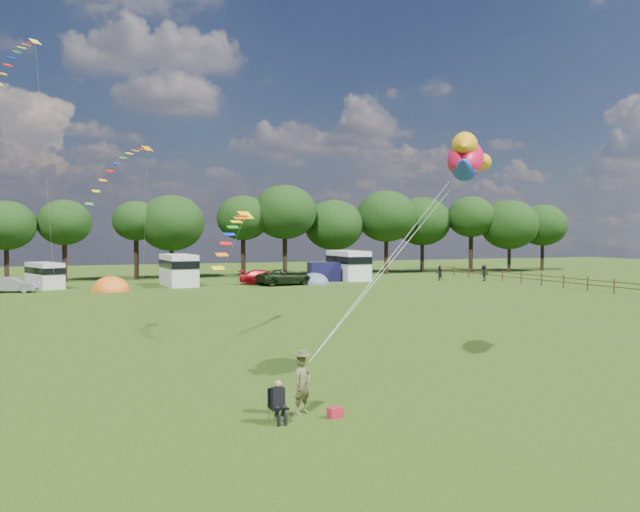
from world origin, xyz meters
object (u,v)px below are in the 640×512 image
object	(u,v)px
campervan_c	(179,269)
walker_b	(484,273)
car_d	(285,277)
walker_a	(439,273)
tent_greyblue	(314,284)
car_c	(264,277)
kite_flyer	(303,385)
tent_orange	(111,291)
campervan_d	(348,264)
car_b	(13,285)
campervan_b	(45,275)
fish_kite	(465,158)
camp_chair	(278,397)

from	to	relation	value
campervan_c	walker_b	xyz separation A→B (m)	(30.04, -5.26, -0.75)
car_d	walker_a	size ratio (longest dim) A/B	3.67
tent_greyblue	walker_a	xyz separation A→B (m)	(13.86, 0.14, 0.72)
car_c	kite_flyer	size ratio (longest dim) A/B	2.83
car_c	tent_greyblue	xyz separation A→B (m)	(4.50, -1.65, -0.67)
tent_orange	walker_b	distance (m)	36.52
campervan_c	campervan_d	bearing A→B (deg)	-87.43
car_d	tent_greyblue	xyz separation A→B (m)	(2.95, 0.01, -0.73)
car_c	walker_a	world-z (taller)	walker_a
car_b	campervan_d	distance (m)	32.31
walker_a	campervan_b	bearing A→B (deg)	-2.46
campervan_c	walker_b	world-z (taller)	campervan_c
car_d	campervan_d	xyz separation A→B (m)	(8.44, 4.41, 0.89)
campervan_c	tent_greyblue	size ratio (longest dim) A/B	1.91
kite_flyer	walker_b	size ratio (longest dim) A/B	1.00
car_b	tent_orange	world-z (taller)	tent_orange
campervan_c	tent_orange	xyz separation A→B (m)	(-6.45, -4.01, -1.55)
campervan_b	campervan_d	size ratio (longest dim) A/B	0.81
car_b	walker_a	bearing A→B (deg)	-74.93
car_c	walker_b	bearing A→B (deg)	-79.16
tent_greyblue	car_c	bearing A→B (deg)	159.90
fish_kite	car_d	bearing A→B (deg)	25.25
tent_greyblue	camp_chair	size ratio (longest dim) A/B	2.77
campervan_b	tent_orange	bearing A→B (deg)	-154.28
car_d	walker_b	bearing A→B (deg)	-103.60
tent_greyblue	fish_kite	xyz separation A→B (m)	(-10.54, -42.10, 7.61)
car_c	walker_a	xyz separation A→B (m)	(18.36, -1.50, 0.05)
campervan_d	walker_b	distance (m)	13.89
car_b	campervan_b	bearing A→B (deg)	-19.46
kite_flyer	walker_a	bearing A→B (deg)	27.71
campervan_d	campervan_b	bearing A→B (deg)	91.36
car_d	campervan_c	bearing A→B (deg)	65.83
campervan_d	tent_greyblue	size ratio (longest dim) A/B	1.98
tent_greyblue	camp_chair	bearing A→B (deg)	-112.19
campervan_c	campervan_d	size ratio (longest dim) A/B	0.97
tent_orange	camp_chair	size ratio (longest dim) A/B	3.11
walker_b	camp_chair	bearing A→B (deg)	46.63
car_b	campervan_d	bearing A→B (deg)	-67.51
tent_orange	walker_a	distance (m)	32.78
tent_greyblue	walker_b	size ratio (longest dim) A/B	1.93
campervan_d	camp_chair	xyz separation A→B (m)	(-24.10, -50.04, -0.95)
car_c	fish_kite	bearing A→B (deg)	-166.77
walker_b	tent_orange	bearing A→B (deg)	-5.42
tent_greyblue	kite_flyer	bearing A→B (deg)	-111.44
car_b	kite_flyer	bearing A→B (deg)	-153.32
car_b	walker_b	bearing A→B (deg)	-78.11
tent_greyblue	fish_kite	distance (m)	44.06
camp_chair	fish_kite	size ratio (longest dim) A/B	0.30
car_c	walker_a	size ratio (longest dim) A/B	3.10
car_c	kite_flyer	bearing A→B (deg)	-174.68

